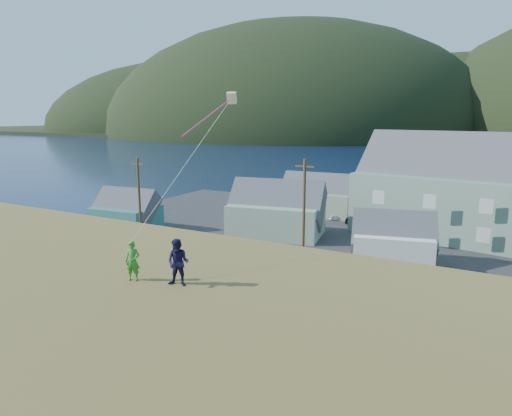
{
  "coord_description": "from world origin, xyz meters",
  "views": [
    {
      "loc": [
        11.18,
        -31.57,
        13.22
      ],
      "look_at": [
        0.78,
        -12.51,
        8.8
      ],
      "focal_mm": 32.0,
      "sensor_mm": 36.0,
      "label": 1
    }
  ],
  "objects": [
    {
      "name": "grass_strip",
      "position": [
        0.0,
        -2.0,
        0.05
      ],
      "size": [
        110.0,
        8.0,
        0.1
      ],
      "primitive_type": "cube",
      "color": "#4C3D19",
      "rests_on": "ground"
    },
    {
      "name": "wharf",
      "position": [
        -6.0,
        40.0,
        0.45
      ],
      "size": [
        26.0,
        14.0,
        0.9
      ],
      "primitive_type": "cube",
      "color": "gray",
      "rests_on": "ground"
    },
    {
      "name": "shed_palegreen_near",
      "position": [
        -10.52,
        12.94,
        2.84
      ],
      "size": [
        11.33,
        8.22,
        7.55
      ],
      "rotation": [
        0.0,
        0.0,
        0.18
      ],
      "color": "gray",
      "rests_on": "waterfront_lot"
    },
    {
      "name": "parked_cars",
      "position": [
        -10.27,
        21.39,
        0.85
      ],
      "size": [
        20.64,
        11.99,
        1.56
      ],
      "color": "white",
      "rests_on": "waterfront_lot"
    },
    {
      "name": "shed_white",
      "position": [
        3.07,
        9.19,
        2.25
      ],
      "size": [
        8.23,
        6.41,
        5.81
      ],
      "rotation": [
        0.0,
        0.0,
        0.24
      ],
      "color": "white",
      "rests_on": "waterfront_lot"
    },
    {
      "name": "ground",
      "position": [
        0.0,
        0.0,
        0.0
      ],
      "size": [
        900.0,
        900.0,
        0.0
      ],
      "primitive_type": "plane",
      "color": "#0A1638",
      "rests_on": "ground"
    },
    {
      "name": "kite_flyer_navy",
      "position": [
        1.28,
        -19.24,
        8.06
      ],
      "size": [
        0.97,
        0.84,
        1.72
      ],
      "primitive_type": "imported",
      "rotation": [
        0.0,
        0.0,
        0.25
      ],
      "color": "#151438",
      "rests_on": "hillside"
    },
    {
      "name": "shed_palegreen_far",
      "position": [
        -10.38,
        25.56,
        2.62
      ],
      "size": [
        10.35,
        6.12,
        6.84
      ],
      "rotation": [
        0.0,
        0.0,
        0.03
      ],
      "color": "gray",
      "rests_on": "waterfront_lot"
    },
    {
      "name": "kite_rig",
      "position": [
        -0.98,
        -12.24,
        13.83
      ],
      "size": [
        0.91,
        4.13,
        9.41
      ],
      "color": "beige",
      "rests_on": "ground"
    },
    {
      "name": "waterfront_lot",
      "position": [
        0.0,
        17.0,
        0.06
      ],
      "size": [
        72.0,
        36.0,
        0.12
      ],
      "primitive_type": "cube",
      "color": "#28282B",
      "rests_on": "ground"
    },
    {
      "name": "shed_teal",
      "position": [
        -27.2,
        6.88,
        2.23
      ],
      "size": [
        8.01,
        5.94,
        5.93
      ],
      "rotation": [
        0.0,
        0.0,
        0.1
      ],
      "color": "#2C6267",
      "rests_on": "waterfront_lot"
    },
    {
      "name": "utility_poles",
      "position": [
        -3.12,
        1.5,
        4.75
      ],
      "size": [
        33.66,
        0.24,
        9.78
      ],
      "color": "#47331E",
      "rests_on": "waterfront_lot"
    },
    {
      "name": "kite_flyer_green",
      "position": [
        -0.52,
        -19.64,
        7.95
      ],
      "size": [
        0.65,
        0.56,
        1.49
      ],
      "primitive_type": "imported",
      "rotation": [
        0.0,
        0.0,
        0.44
      ],
      "color": "#2C8724",
      "rests_on": "hillside"
    },
    {
      "name": "far_shore",
      "position": [
        0.0,
        330.0,
        1.0
      ],
      "size": [
        900.0,
        320.0,
        2.0
      ],
      "primitive_type": "cube",
      "color": "black",
      "rests_on": "ground"
    }
  ]
}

